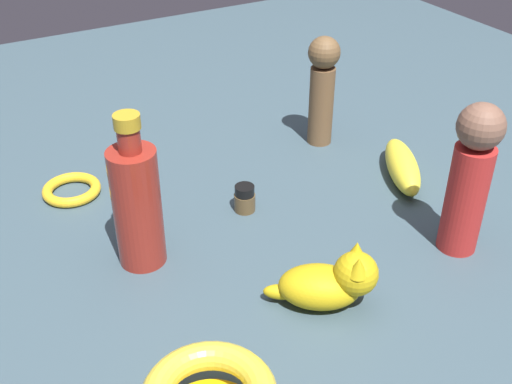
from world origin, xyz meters
The scene contains 8 objects.
ground centered at (0.00, 0.00, 0.00)m, with size 2.00×2.00×0.00m, color #384C56.
bangle centered at (-0.24, -0.20, 0.01)m, with size 0.09×0.09×0.02m, color yellow.
person_figure_adult centered at (0.16, 0.23, 0.12)m, with size 0.08×0.08×0.22m.
cat_figurine centered at (0.17, 0.01, 0.04)m, with size 0.11×0.13×0.09m.
bottle_tall centered at (-0.03, -0.16, 0.09)m, with size 0.06×0.06×0.22m.
nail_polish_jar centered at (-0.07, 0.02, 0.02)m, with size 0.03×0.03×0.04m.
person_figure_child centered at (-0.19, 0.24, 0.11)m, with size 0.06×0.06×0.20m.
banana centered at (-0.02, 0.29, 0.02)m, with size 0.17×0.05×0.05m, color yellow.
Camera 1 is at (0.64, -0.36, 0.56)m, focal length 44.78 mm.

